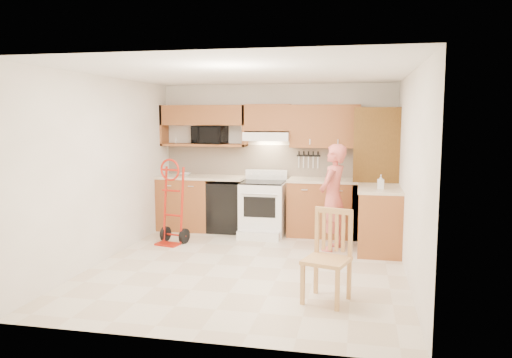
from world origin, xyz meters
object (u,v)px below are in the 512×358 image
(dining_chair, at_px, (327,257))
(person, at_px, (333,197))
(microwave, at_px, (210,135))
(hand_truck, at_px, (171,206))
(range, at_px, (262,204))

(dining_chair, bearing_deg, person, 108.03)
(microwave, relative_size, hand_truck, 0.47)
(dining_chair, bearing_deg, range, 130.45)
(hand_truck, bearing_deg, dining_chair, -24.86)
(person, bearing_deg, microwave, -94.01)
(range, height_order, dining_chair, range)
(hand_truck, bearing_deg, range, 45.98)
(microwave, distance_m, range, 1.53)
(range, relative_size, person, 0.68)
(microwave, xyz_separation_m, dining_chair, (2.23, -3.13, -1.15))
(microwave, distance_m, dining_chair, 4.02)
(hand_truck, bearing_deg, microwave, 89.65)
(range, distance_m, person, 1.37)
(hand_truck, relative_size, dining_chair, 1.21)
(range, distance_m, dining_chair, 3.05)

